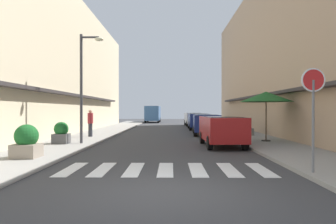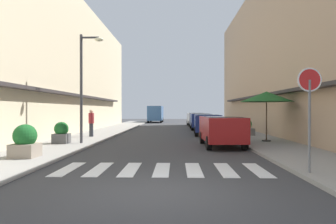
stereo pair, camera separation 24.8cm
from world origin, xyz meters
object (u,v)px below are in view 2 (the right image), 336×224
(parked_car_mid, at_px, (207,122))
(parked_car_distant, at_px, (196,118))
(street_lamp, at_px, (85,77))
(round_street_sign, at_px, (309,92))
(parked_car_near, at_px, (222,128))
(pedestrian_walking_near, at_px, (91,122))
(delivery_van, at_px, (156,113))
(cafe_umbrella, at_px, (266,97))
(parked_car_far, at_px, (200,120))
(planter_far, at_px, (246,128))
(planter_corner, at_px, (25,141))
(planter_midblock, at_px, (61,133))

(parked_car_mid, distance_m, parked_car_distant, 12.61)
(street_lamp, bearing_deg, round_street_sign, -40.89)
(parked_car_near, height_order, pedestrian_walking_near, pedestrian_walking_near)
(delivery_van, xyz_separation_m, round_street_sign, (6.47, -35.57, 0.86))
(parked_car_near, relative_size, round_street_sign, 1.47)
(cafe_umbrella, bearing_deg, parked_car_far, 102.96)
(delivery_van, relative_size, planter_far, 4.75)
(planter_far, bearing_deg, round_street_sign, -95.17)
(parked_car_mid, bearing_deg, planter_corner, -124.22)
(parked_car_near, distance_m, parked_car_distant, 19.45)
(cafe_umbrella, height_order, planter_corner, cafe_umbrella)
(delivery_van, bearing_deg, parked_car_far, -72.12)
(delivery_van, bearing_deg, pedestrian_walking_near, -95.65)
(cafe_umbrella, xyz_separation_m, planter_corner, (-10.19, -5.79, -1.82))
(pedestrian_walking_near, bearing_deg, parked_car_distant, -120.28)
(round_street_sign, xyz_separation_m, planter_midblock, (-9.31, 6.93, -1.63))
(round_street_sign, xyz_separation_m, pedestrian_walking_near, (-8.91, 10.91, -1.25))
(parked_car_distant, relative_size, pedestrian_walking_near, 2.63)
(parked_car_near, height_order, planter_midblock, parked_car_near)
(parked_car_distant, xyz_separation_m, planter_far, (2.43, -13.96, -0.30))
(parked_car_far, xyz_separation_m, pedestrian_walking_near, (-7.59, -8.71, 0.10))
(parked_car_mid, relative_size, planter_far, 3.59)
(cafe_umbrella, bearing_deg, planter_far, 92.78)
(pedestrian_walking_near, bearing_deg, planter_corner, 86.28)
(delivery_van, bearing_deg, parked_car_distant, -61.31)
(cafe_umbrella, relative_size, planter_midblock, 2.59)
(planter_midblock, bearing_deg, planter_corner, -84.73)
(parked_car_near, height_order, round_street_sign, round_street_sign)
(delivery_van, relative_size, street_lamp, 0.99)
(street_lamp, bearing_deg, planter_far, 29.04)
(street_lamp, xyz_separation_m, pedestrian_walking_near, (-0.76, 3.84, -2.44))
(parked_car_near, height_order, planter_far, parked_car_near)
(delivery_van, xyz_separation_m, planter_midblock, (-2.84, -28.65, -0.77))
(parked_car_far, height_order, planter_far, parked_car_far)
(street_lamp, bearing_deg, planter_corner, -99.05)
(parked_car_distant, distance_m, planter_far, 14.17)
(street_lamp, relative_size, planter_midblock, 5.08)
(cafe_umbrella, bearing_deg, pedestrian_walking_near, 165.29)
(street_lamp, relative_size, cafe_umbrella, 1.96)
(planter_corner, xyz_separation_m, planter_midblock, (-0.41, 4.50, -0.04))
(parked_car_distant, bearing_deg, cafe_umbrella, -81.69)
(street_lamp, bearing_deg, cafe_umbrella, 7.00)
(delivery_van, xyz_separation_m, planter_corner, (-2.42, -33.14, -0.73))
(street_lamp, distance_m, planter_corner, 5.46)
(parked_car_mid, xyz_separation_m, delivery_van, (-5.15, 22.01, 0.48))
(parked_car_distant, xyz_separation_m, cafe_umbrella, (2.62, -17.94, 1.58))
(parked_car_far, bearing_deg, cafe_umbrella, -77.04)
(planter_midblock, bearing_deg, round_street_sign, -36.65)
(planter_midblock, relative_size, planter_far, 0.94)
(cafe_umbrella, bearing_deg, planter_midblock, -173.02)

